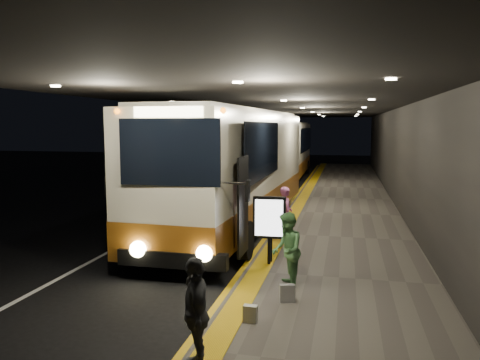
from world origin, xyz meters
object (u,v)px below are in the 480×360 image
(bag_plain, at_px, (250,314))
(stanchion_post, at_px, (271,242))
(passenger_waiting_green, at_px, (287,250))
(passenger_waiting_grey, at_px, (196,313))
(passenger_boarding, at_px, (286,214))
(coach_second, at_px, (286,153))
(coach_main, at_px, (236,173))
(info_sign, at_px, (269,219))
(bag_polka, at_px, (287,293))

(bag_plain, height_order, stanchion_post, stanchion_post)
(passenger_waiting_green, bearing_deg, passenger_waiting_grey, -22.87)
(passenger_boarding, distance_m, bag_plain, 6.18)
(coach_second, xyz_separation_m, passenger_boarding, (2.28, -17.87, -0.83))
(coach_second, xyz_separation_m, passenger_waiting_green, (2.83, -22.07, -0.83))
(passenger_waiting_grey, bearing_deg, coach_main, 168.39)
(coach_main, xyz_separation_m, info_sign, (2.00, -4.82, -0.63))
(bag_plain, xyz_separation_m, info_sign, (-0.24, 3.54, 1.01))
(stanchion_post, bearing_deg, passenger_waiting_grey, -92.30)
(bag_plain, bearing_deg, stanchion_post, 93.33)
(passenger_boarding, bearing_deg, bag_plain, 162.70)
(passenger_waiting_grey, relative_size, bag_plain, 5.34)
(passenger_boarding, relative_size, passenger_waiting_green, 1.00)
(coach_second, relative_size, bag_plain, 38.66)
(coach_second, xyz_separation_m, info_sign, (2.19, -20.47, -0.49))
(stanchion_post, bearing_deg, bag_polka, -74.38)
(passenger_waiting_green, relative_size, bag_plain, 5.31)
(passenger_waiting_grey, height_order, bag_polka, passenger_waiting_grey)
(passenger_waiting_grey, relative_size, info_sign, 0.95)
(bag_plain, bearing_deg, coach_second, 95.77)
(bag_plain, distance_m, info_sign, 3.69)
(coach_second, relative_size, passenger_boarding, 7.26)
(coach_second, height_order, passenger_boarding, coach_second)
(info_sign, bearing_deg, passenger_waiting_grey, -93.96)
(coach_second, distance_m, stanchion_post, 20.39)
(coach_second, relative_size, stanchion_post, 11.44)
(passenger_waiting_grey, xyz_separation_m, bag_polka, (0.97, 2.85, -0.65))
(coach_main, distance_m, passenger_boarding, 3.21)
(info_sign, relative_size, stanchion_post, 1.65)
(passenger_waiting_green, bearing_deg, passenger_boarding, 177.56)
(bag_polka, bearing_deg, bag_plain, -115.52)
(passenger_waiting_green, height_order, bag_polka, passenger_waiting_green)
(coach_second, bearing_deg, passenger_waiting_green, -83.46)
(passenger_waiting_grey, bearing_deg, passenger_boarding, 156.18)
(bag_polka, distance_m, bag_plain, 1.22)
(passenger_waiting_grey, relative_size, bag_polka, 4.61)
(bag_plain, bearing_deg, info_sign, 93.90)
(coach_main, distance_m, bag_plain, 8.81)
(passenger_boarding, bearing_deg, coach_second, -11.47)
(bag_plain, bearing_deg, passenger_waiting_grey, -104.20)
(coach_second, height_order, stanchion_post, coach_second)
(coach_main, distance_m, passenger_waiting_green, 7.02)
(bag_polka, bearing_deg, info_sign, 107.50)
(passenger_boarding, bearing_deg, info_sign, 159.32)
(passenger_waiting_grey, xyz_separation_m, stanchion_post, (0.22, 5.51, -0.30))
(info_sign, bearing_deg, bag_plain, -87.90)
(coach_second, bearing_deg, bag_plain, -84.99)
(passenger_waiting_green, height_order, passenger_waiting_grey, passenger_waiting_grey)
(coach_second, height_order, bag_polka, coach_second)
(passenger_boarding, height_order, passenger_waiting_grey, passenger_waiting_grey)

